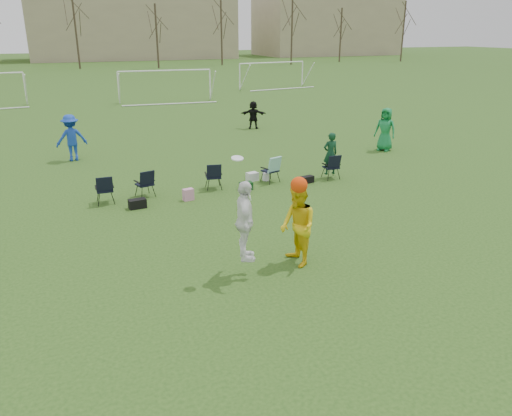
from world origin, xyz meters
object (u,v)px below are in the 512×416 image
goal_mid (165,77)px  goal_right (272,68)px  fielder_green_far (385,129)px  center_contest (278,223)px  fielder_black (253,115)px  fielder_blue (71,138)px

goal_mid → goal_right: same height
fielder_green_far → center_contest: 13.75m
fielder_green_far → center_contest: size_ratio=0.70×
fielder_green_far → goal_right: bearing=133.1°
fielder_black → goal_right: goal_right is taller
fielder_green_far → center_contest: bearing=-80.4°
fielder_green_far → goal_right: goal_right is taller
fielder_blue → center_contest: bearing=98.7°
center_contest → fielder_green_far: bearing=43.7°
goal_right → fielder_black: bearing=-124.8°
center_contest → goal_mid: (4.11, 30.62, 0.75)m
fielder_green_far → fielder_black: 8.42m
fielder_green_far → goal_mid: 21.92m
fielder_black → center_contest: bearing=94.0°
fielder_black → center_contest: size_ratio=0.55×
fielder_blue → fielder_green_far: 14.33m
fielder_blue → center_contest: 13.65m
fielder_green_far → goal_mid: size_ratio=0.27×
fielder_green_far → goal_right: size_ratio=0.28×
fielder_blue → goal_mid: goal_mid is taller
goal_mid → goal_right: 13.42m
fielder_green_far → goal_mid: (-5.82, 21.12, 0.91)m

